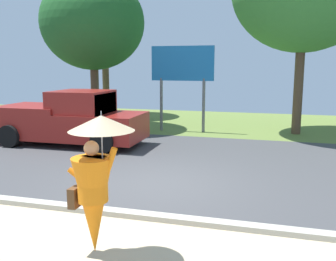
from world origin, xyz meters
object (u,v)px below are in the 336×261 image
tree_left_far (93,23)px  roadside_billboard (182,70)px  monk_pedestrian (95,183)px  tree_center_back (104,18)px  pickup_truck (70,120)px

tree_left_far → roadside_billboard: bearing=-1.1°
monk_pedestrian → tree_center_back: bearing=115.0°
pickup_truck → tree_left_far: 5.24m
tree_center_back → pickup_truck: bearing=-74.5°
roadside_billboard → monk_pedestrian: bearing=-83.4°
roadside_billboard → tree_center_back: (-5.23, 3.94, 2.62)m
monk_pedestrian → roadside_billboard: (-1.20, 10.45, 1.47)m
monk_pedestrian → pickup_truck: 8.12m
pickup_truck → tree_left_far: (-0.84, 3.67, 3.64)m
roadside_billboard → tree_left_far: 4.44m
monk_pedestrian → tree_center_back: 16.29m
roadside_billboard → tree_left_far: size_ratio=0.53×
monk_pedestrian → roadside_billboard: roadside_billboard is taller
roadside_billboard → tree_center_back: 7.06m
monk_pedestrian → tree_left_far: tree_left_far is taller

